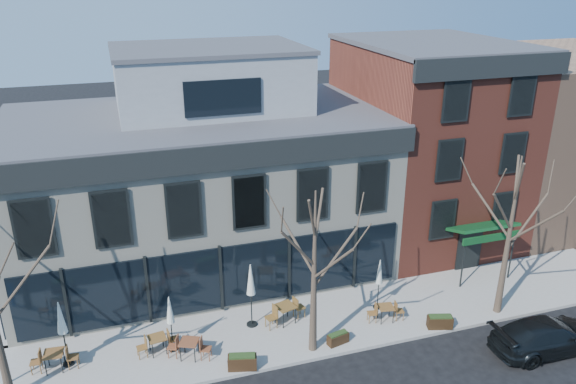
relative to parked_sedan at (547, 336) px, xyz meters
name	(u,v)px	position (x,y,z in m)	size (l,w,h in m)	color
ground	(222,313)	(-12.25, 6.73, -0.71)	(120.00, 120.00, 0.00)	black
sidewalk_front	(304,325)	(-9.00, 4.58, -0.63)	(33.50, 4.70, 0.15)	gray
corner_building	(200,180)	(-12.17, 11.80, 4.01)	(18.39, 10.39, 11.10)	beige
red_brick_building	(426,141)	(0.75, 11.71, 4.93)	(8.20, 11.78, 11.18)	brown
bg_building	(555,132)	(10.75, 12.73, 4.29)	(12.00, 12.00, 10.00)	#8C664C
tree_mid	(314,272)	(-9.24, 2.82, 3.08)	(3.50, 3.55, 7.04)	#382B21
tree_right	(509,235)	(-0.24, 2.82, 3.31)	(3.72, 3.77, 7.48)	#382B21
parked_sedan	(547,336)	(0.00, 0.00, 0.00)	(1.99, 4.88, 1.42)	black
cafe_set_0	(54,359)	(-19.27, 4.70, -0.06)	(1.86, 0.79, 0.96)	brown
cafe_set_1	(158,343)	(-15.34, 4.54, -0.09)	(1.76, 0.79, 0.91)	brown
cafe_set_2	(189,347)	(-14.16, 3.83, -0.07)	(1.83, 1.15, 0.95)	brown
cafe_set_3	(285,312)	(-9.76, 4.96, -0.02)	(2.03, 1.00, 1.04)	brown
cafe_set_4	(386,312)	(-5.48, 3.73, -0.10)	(1.72, 0.77, 0.88)	brown
umbrella_0	(61,321)	(-18.82, 4.88, 1.47)	(0.46, 0.46, 2.88)	black
umbrella_1	(170,313)	(-14.74, 4.54, 1.22)	(0.40, 0.40, 2.52)	black
umbrella_2	(251,283)	(-11.22, 5.21, 1.58)	(0.48, 0.48, 3.03)	black
umbrella_4	(379,274)	(-5.36, 4.76, 1.20)	(0.40, 0.40, 2.49)	black
planter_1	(242,362)	(-12.29, 2.53, -0.25)	(1.21, 0.72, 0.63)	black
planter_2	(338,338)	(-8.12, 2.85, -0.30)	(0.98, 0.56, 0.51)	black
planter_3	(440,322)	(-3.46, 2.53, -0.26)	(1.15, 0.72, 0.60)	black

